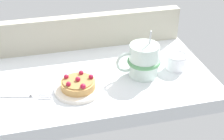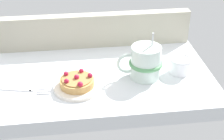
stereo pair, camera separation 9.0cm
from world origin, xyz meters
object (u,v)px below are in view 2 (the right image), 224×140
Objects in this scene: dessert_plate at (77,87)px; raspberry_tart at (77,82)px; coffee_mug at (145,62)px; sugar_bowl at (180,65)px; dessert_fork at (20,90)px.

raspberry_tart is (0.01, -0.01, 1.75)cm from dessert_plate.
coffee_mug is 2.14× the size of sugar_bowl.
coffee_mug is 34.62cm from dessert_fork.
dessert_fork is 2.72× the size of sugar_bowl.
raspberry_tart is 0.53× the size of dessert_fork.
dessert_fork is (-34.24, -2.61, -4.40)cm from coffee_mug.
raspberry_tart reaches higher than dessert_fork.
sugar_bowl is at bearing 8.65° from dessert_plate.
dessert_plate is 1.99× the size of sugar_bowl.
dessert_fork is at bearing -175.39° from sugar_bowl.
sugar_bowl is (10.64, 1.01, -2.24)cm from coffee_mug.
coffee_mug is (19.02, 3.50, 4.22)cm from dessert_plate.
sugar_bowl is (29.64, 4.52, 0.23)cm from raspberry_tart.
coffee_mug is at bearing 10.43° from dessert_plate.
raspberry_tart is 1.44× the size of sugar_bowl.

